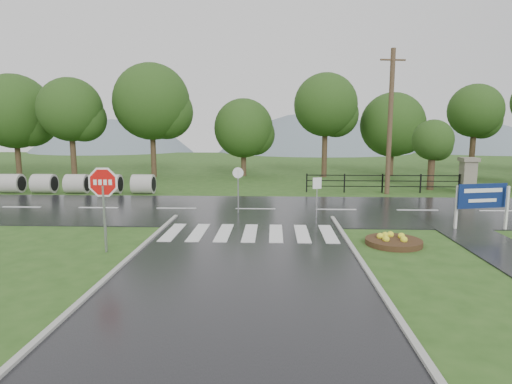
{
  "coord_description": "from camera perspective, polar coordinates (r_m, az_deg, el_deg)",
  "views": [
    {
      "loc": [
        0.9,
        -11.0,
        4.06
      ],
      "look_at": [
        0.19,
        6.0,
        1.5
      ],
      "focal_mm": 30.0,
      "sensor_mm": 36.0,
      "label": 1
    }
  ],
  "objects": [
    {
      "name": "culvert_pipes",
      "position": [
        28.97,
        -22.75,
        1.02
      ],
      "size": [
        9.7,
        1.2,
        1.2
      ],
      "color": "#9E9B93",
      "rests_on": "ground"
    },
    {
      "name": "hills",
      "position": [
        78.53,
        4.22,
        -5.92
      ],
      "size": [
        102.0,
        48.0,
        48.0
      ],
      "color": "slate",
      "rests_on": "ground"
    },
    {
      "name": "crosswalk",
      "position": [
        16.52,
        -0.81,
        -5.46
      ],
      "size": [
        6.5,
        2.8,
        0.02
      ],
      "color": "silver",
      "rests_on": "ground"
    },
    {
      "name": "reg_sign_small",
      "position": [
        19.32,
        8.14,
        0.4
      ],
      "size": [
        0.4,
        0.15,
        1.87
      ],
      "color": "#939399",
      "rests_on": "ground"
    },
    {
      "name": "estate_billboard",
      "position": [
        19.2,
        27.95,
        -0.74
      ],
      "size": [
        2.1,
        0.54,
        1.88
      ],
      "color": "silver",
      "rests_on": "ground"
    },
    {
      "name": "main_road",
      "position": [
        21.41,
        -0.07,
        -2.38
      ],
      "size": [
        90.0,
        8.0,
        0.04
      ],
      "primitive_type": "cube",
      "color": "black",
      "rests_on": "ground"
    },
    {
      "name": "flower_bed",
      "position": [
        15.81,
        17.88,
        -6.2
      ],
      "size": [
        1.95,
        1.95,
        0.39
      ],
      "color": "#332111",
      "rests_on": "ground"
    },
    {
      "name": "curb_left",
      "position": [
        9.24,
        -28.31,
        -18.6
      ],
      "size": [
        0.15,
        24.0,
        0.12
      ],
      "primitive_type": "cube",
      "color": "#A3A39B",
      "rests_on": "ground"
    },
    {
      "name": "fence_west",
      "position": [
        28.06,
        16.5,
        1.37
      ],
      "size": [
        9.58,
        0.08,
        1.2
      ],
      "color": "black",
      "rests_on": "ground"
    },
    {
      "name": "walkway",
      "position": [
        17.3,
        28.54,
        -6.08
      ],
      "size": [
        2.2,
        11.0,
        0.04
      ],
      "primitive_type": "cube",
      "color": "#262628",
      "rests_on": "ground"
    },
    {
      "name": "pillar_west",
      "position": [
        29.73,
        26.4,
        2.09
      ],
      "size": [
        1.0,
        1.0,
        2.24
      ],
      "color": "gray",
      "rests_on": "ground"
    },
    {
      "name": "curb_right",
      "position": [
        8.52,
        21.64,
        -20.54
      ],
      "size": [
        0.15,
        24.0,
        0.12
      ],
      "primitive_type": "cube",
      "color": "#A3A39B",
      "rests_on": "ground"
    },
    {
      "name": "utility_pole_east",
      "position": [
        27.42,
        17.45,
        8.95
      ],
      "size": [
        1.55,
        0.34,
        8.73
      ],
      "color": "#473523",
      "rests_on": "ground"
    },
    {
      "name": "entrance_tree_left",
      "position": [
        30.35,
        22.52,
        6.36
      ],
      "size": [
        2.64,
        2.64,
        4.61
      ],
      "color": "#3D2B1C",
      "rests_on": "ground"
    },
    {
      "name": "stop_sign",
      "position": [
        14.66,
        -19.7,
        0.21
      ],
      "size": [
        1.33,
        0.07,
        2.99
      ],
      "color": "#939399",
      "rests_on": "ground"
    },
    {
      "name": "reg_sign_round",
      "position": [
        20.27,
        -2.4,
        1.02
      ],
      "size": [
        0.52,
        0.07,
        2.22
      ],
      "color": "#939399",
      "rests_on": "ground"
    },
    {
      "name": "treeline",
      "position": [
        35.24,
        2.53,
        1.93
      ],
      "size": [
        83.2,
        5.2,
        10.0
      ],
      "color": "#1E3D13",
      "rests_on": "ground"
    },
    {
      "name": "ground",
      "position": [
        11.76,
        -2.18,
        -11.64
      ],
      "size": [
        120.0,
        120.0,
        0.0
      ],
      "primitive_type": "plane",
      "color": "#294E1A",
      "rests_on": "ground"
    }
  ]
}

